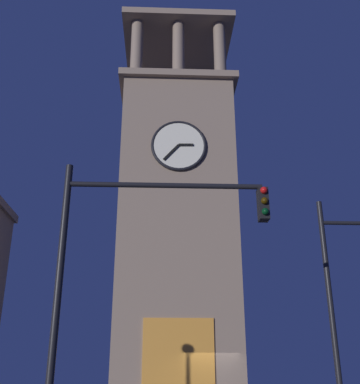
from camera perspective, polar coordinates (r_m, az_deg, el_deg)
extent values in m
cube|color=gray|center=(26.21, -0.43, -5.86)|extent=(6.05, 6.10, 16.97)
cube|color=gray|center=(29.75, -0.38, 10.46)|extent=(6.65, 6.70, 0.40)
cylinder|color=gray|center=(29.13, 4.79, 16.42)|extent=(0.70, 0.70, 3.84)
cylinder|color=gray|center=(28.96, -0.19, 16.60)|extent=(0.70, 0.70, 3.84)
cylinder|color=gray|center=(28.99, -5.20, 16.66)|extent=(0.70, 0.70, 3.84)
cylinder|color=gray|center=(33.10, 3.76, 11.22)|extent=(0.70, 0.70, 3.84)
cylinder|color=gray|center=(32.95, -0.53, 11.34)|extent=(0.70, 0.70, 3.84)
cylinder|color=gray|center=(32.98, -4.83, 11.40)|extent=(0.70, 0.70, 3.84)
cube|color=gray|center=(32.19, -0.36, 16.88)|extent=(6.65, 6.70, 0.40)
cylinder|color=black|center=(32.98, -0.36, 18.59)|extent=(0.12, 0.12, 2.10)
cylinder|color=silver|center=(24.86, -0.15, 5.58)|extent=(2.74, 0.12, 2.74)
torus|color=black|center=(24.84, -0.15, 5.60)|extent=(2.90, 0.16, 2.90)
cube|color=black|center=(24.79, 0.73, 5.68)|extent=(0.76, 0.06, 0.13)
cube|color=black|center=(24.56, -1.05, 4.80)|extent=(0.86, 0.06, 0.95)
cube|color=orange|center=(22.25, -0.19, -20.01)|extent=(3.20, 0.24, 4.00)
cylinder|color=black|center=(14.33, 17.68, -13.33)|extent=(0.16, 0.16, 6.44)
cylinder|color=black|center=(10.24, -14.49, -12.19)|extent=(0.16, 0.16, 5.93)
cylinder|color=black|center=(10.70, -1.73, 0.79)|extent=(4.37, 0.12, 0.12)
cube|color=black|center=(10.79, 9.93, -1.50)|extent=(0.22, 0.30, 0.75)
sphere|color=red|center=(10.72, 10.03, 0.21)|extent=(0.16, 0.16, 0.16)
sphere|color=#392705|center=(10.63, 10.11, -1.04)|extent=(0.16, 0.16, 0.16)
sphere|color=#063316|center=(10.55, 10.20, -2.31)|extent=(0.16, 0.16, 0.16)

